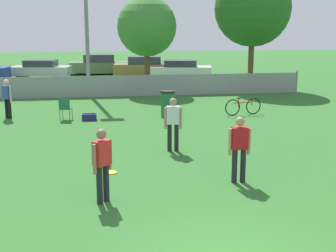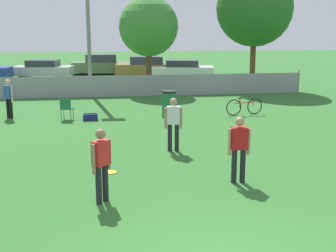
# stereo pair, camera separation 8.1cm
# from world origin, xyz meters

# --- Properties ---
(fence_backline) EXTENTS (18.15, 0.07, 1.21)m
(fence_backline) POSITION_xyz_m (0.00, 18.00, 0.55)
(fence_backline) COLOR gray
(fence_backline) RESTS_ON ground_plane
(tree_near_pole) EXTENTS (3.26, 3.26, 5.21)m
(tree_near_pole) POSITION_xyz_m (0.91, 19.63, 3.57)
(tree_near_pole) COLOR brown
(tree_near_pole) RESTS_ON ground_plane
(tree_far_right) EXTENTS (4.40, 4.40, 6.82)m
(tree_far_right) POSITION_xyz_m (7.06, 20.07, 4.61)
(tree_far_right) COLOR brown
(tree_far_right) RESTS_ON ground_plane
(player_thrower_red) EXTENTS (0.53, 0.24, 1.59)m
(player_thrower_red) POSITION_xyz_m (1.35, 3.83, 0.91)
(player_thrower_red) COLOR black
(player_thrower_red) RESTS_ON ground_plane
(player_defender_red) EXTENTS (0.41, 0.42, 1.59)m
(player_defender_red) POSITION_xyz_m (-1.86, 3.03, 0.91)
(player_defender_red) COLOR black
(player_defender_red) RESTS_ON ground_plane
(player_receiver_white) EXTENTS (0.53, 0.28, 1.59)m
(player_receiver_white) POSITION_xyz_m (0.27, 6.87, 0.91)
(player_receiver_white) COLOR black
(player_receiver_white) RESTS_ON ground_plane
(spectator_in_blue) EXTENTS (0.41, 0.40, 1.57)m
(spectator_in_blue) POSITION_xyz_m (-5.45, 12.75, 0.89)
(spectator_in_blue) COLOR black
(spectator_in_blue) RESTS_ON ground_plane
(frisbee_disc) EXTENTS (0.28, 0.28, 0.03)m
(frisbee_disc) POSITION_xyz_m (-1.62, 5.02, 0.01)
(frisbee_disc) COLOR yellow
(frisbee_disc) RESTS_ON ground_plane
(folding_chair_sideline) EXTENTS (0.51, 0.52, 0.86)m
(folding_chair_sideline) POSITION_xyz_m (-3.17, 12.10, 0.50)
(folding_chair_sideline) COLOR #333338
(folding_chair_sideline) RESTS_ON ground_plane
(bicycle_sideline) EXTENTS (1.64, 0.48, 0.74)m
(bicycle_sideline) POSITION_xyz_m (4.08, 12.03, 0.36)
(bicycle_sideline) COLOR black
(bicycle_sideline) RESTS_ON ground_plane
(trash_bin) EXTENTS (0.58, 0.58, 1.08)m
(trash_bin) POSITION_xyz_m (0.91, 12.04, 0.55)
(trash_bin) COLOR #1E6638
(trash_bin) RESTS_ON ground_plane
(gear_bag_sideline) EXTENTS (0.57, 0.31, 0.28)m
(gear_bag_sideline) POSITION_xyz_m (-2.24, 11.88, 0.13)
(gear_bag_sideline) COLOR navy
(gear_bag_sideline) RESTS_ON ground_plane
(parked_car_silver) EXTENTS (4.29, 2.42, 1.27)m
(parked_car_silver) POSITION_xyz_m (-5.75, 27.57, 0.63)
(parked_car_silver) COLOR black
(parked_car_silver) RESTS_ON ground_plane
(parked_car_olive) EXTENTS (4.39, 1.78, 1.50)m
(parked_car_olive) POSITION_xyz_m (-1.68, 29.47, 0.70)
(parked_car_olive) COLOR black
(parked_car_olive) RESTS_ON ground_plane
(parked_car_tan) EXTENTS (4.63, 2.49, 1.47)m
(parked_car_tan) POSITION_xyz_m (1.56, 27.18, 0.72)
(parked_car_tan) COLOR black
(parked_car_tan) RESTS_ON ground_plane
(parked_car_white) EXTENTS (4.60, 2.65, 1.26)m
(parked_car_white) POSITION_xyz_m (3.96, 26.13, 0.63)
(parked_car_white) COLOR black
(parked_car_white) RESTS_ON ground_plane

